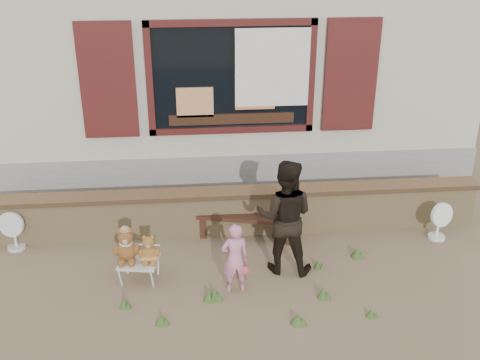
{
  "coord_description": "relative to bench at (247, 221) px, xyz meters",
  "views": [
    {
      "loc": [
        -0.64,
        -6.2,
        4.03
      ],
      "look_at": [
        0.0,
        0.6,
        1.0
      ],
      "focal_mm": 42.0,
      "sensor_mm": 36.0,
      "label": 1
    }
  ],
  "objects": [
    {
      "name": "ground",
      "position": [
        -0.12,
        -0.8,
        -0.27
      ],
      "size": [
        80.0,
        80.0,
        0.0
      ],
      "primitive_type": "plane",
      "color": "brown",
      "rests_on": "ground"
    },
    {
      "name": "fan_right",
      "position": [
        2.7,
        -0.27,
        0.02
      ],
      "size": [
        0.37,
        0.24,
        0.57
      ],
      "rotation": [
        0.0,
        0.0,
        0.31
      ],
      "color": "white",
      "rests_on": "ground"
    },
    {
      "name": "child",
      "position": [
        -0.29,
        -1.28,
        0.19
      ],
      "size": [
        0.36,
        0.26,
        0.92
      ],
      "primitive_type": "imported",
      "rotation": [
        0.0,
        0.0,
        3.25
      ],
      "color": "pink",
      "rests_on": "ground"
    },
    {
      "name": "bench",
      "position": [
        0.0,
        0.0,
        0.0
      ],
      "size": [
        1.45,
        0.64,
        0.36
      ],
      "rotation": [
        0.0,
        0.0,
        -0.25
      ],
      "color": "black",
      "rests_on": "ground"
    },
    {
      "name": "teddy_bear_right",
      "position": [
        -1.32,
        -0.96,
        0.21
      ],
      "size": [
        0.3,
        0.27,
        0.37
      ],
      "primitive_type": null,
      "rotation": [
        0.0,
        0.0,
        -0.17
      ],
      "color": "brown",
      "rests_on": "folding_chair"
    },
    {
      "name": "fan_left",
      "position": [
        -3.22,
        0.0,
        0.02
      ],
      "size": [
        0.37,
        0.24,
        0.58
      ],
      "rotation": [
        0.0,
        0.0,
        -0.24
      ],
      "color": "silver",
      "rests_on": "ground"
    },
    {
      "name": "brick_wall",
      "position": [
        -0.12,
        0.2,
        0.08
      ],
      "size": [
        7.1,
        0.36,
        0.67
      ],
      "color": "tan",
      "rests_on": "ground"
    },
    {
      "name": "adult",
      "position": [
        0.38,
        -0.85,
        0.49
      ],
      "size": [
        0.86,
        0.75,
        1.52
      ],
      "primitive_type": "imported",
      "rotation": [
        0.0,
        0.0,
        2.87
      ],
      "color": "black",
      "rests_on": "ground"
    },
    {
      "name": "grass_tufts",
      "position": [
        0.23,
        -1.45,
        -0.2
      ],
      "size": [
        4.56,
        1.49,
        0.15
      ],
      "color": "#395522",
      "rests_on": "ground"
    },
    {
      "name": "teddy_bear_left",
      "position": [
        -1.6,
        -0.92,
        0.25
      ],
      "size": [
        0.38,
        0.34,
        0.46
      ],
      "primitive_type": null,
      "rotation": [
        0.0,
        0.0,
        -0.17
      ],
      "color": "brown",
      "rests_on": "folding_chair"
    },
    {
      "name": "folding_chair",
      "position": [
        -1.46,
        -0.94,
        -0.0
      ],
      "size": [
        0.53,
        0.49,
        0.29
      ],
      "rotation": [
        0.0,
        0.0,
        -0.17
      ],
      "color": "beige",
      "rests_on": "ground"
    },
    {
      "name": "shopfront",
      "position": [
        -0.12,
        3.69,
        1.73
      ],
      "size": [
        8.04,
        5.13,
        4.0
      ],
      "color": "#A49D85",
      "rests_on": "ground"
    }
  ]
}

